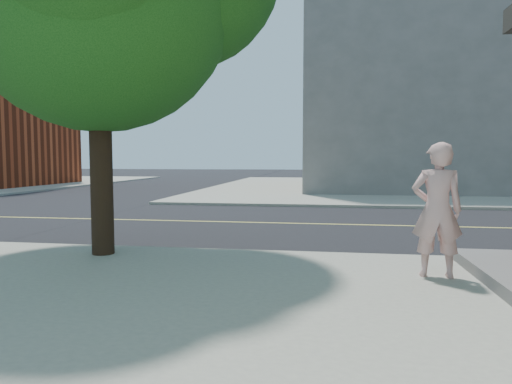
# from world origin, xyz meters

# --- Properties ---
(ground) EXTENTS (140.00, 140.00, 0.00)m
(ground) POSITION_xyz_m (0.00, 0.00, 0.00)
(ground) COLOR black
(ground) RESTS_ON ground
(road_ew) EXTENTS (140.00, 9.00, 0.01)m
(road_ew) POSITION_xyz_m (0.00, 4.50, 0.01)
(road_ew) COLOR black
(road_ew) RESTS_ON ground
(sidewalk_ne) EXTENTS (29.00, 25.00, 0.12)m
(sidewalk_ne) POSITION_xyz_m (13.50, 21.50, 0.06)
(sidewalk_ne) COLOR gray
(sidewalk_ne) RESTS_ON ground
(filler_ne) EXTENTS (18.00, 16.00, 14.00)m
(filler_ne) POSITION_xyz_m (14.00, 22.00, 7.12)
(filler_ne) COLOR slate
(filler_ne) RESTS_ON sidewalk_ne
(man_on_phone) EXTENTS (0.76, 0.52, 2.01)m
(man_on_phone) POSITION_xyz_m (7.82, -1.57, 1.13)
(man_on_phone) COLOR #DAA59F
(man_on_phone) RESTS_ON sidewalk_se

